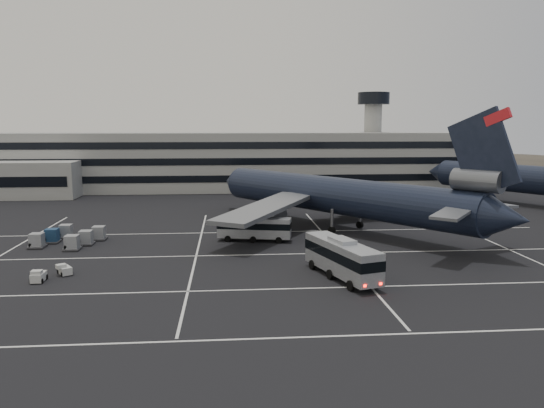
{
  "coord_description": "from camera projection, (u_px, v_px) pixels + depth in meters",
  "views": [
    {
      "loc": [
        -1.99,
        -59.82,
        15.94
      ],
      "look_at": [
        4.08,
        12.87,
        5.0
      ],
      "focal_mm": 35.0,
      "sensor_mm": 36.0,
      "label": 1
    }
  ],
  "objects": [
    {
      "name": "ground",
      "position": [
        246.0,
        263.0,
        61.48
      ],
      "size": [
        260.0,
        260.0,
        0.0
      ],
      "primitive_type": "plane",
      "color": "black",
      "rests_on": "ground"
    },
    {
      "name": "lane_markings",
      "position": [
        254.0,
        262.0,
        62.27
      ],
      "size": [
        90.0,
        55.62,
        0.01
      ],
      "color": "silver",
      "rests_on": "ground"
    },
    {
      "name": "terminal",
      "position": [
        224.0,
        162.0,
        130.33
      ],
      "size": [
        125.0,
        26.0,
        24.0
      ],
      "color": "gray",
      "rests_on": "ground"
    },
    {
      "name": "hills",
      "position": [
        274.0,
        189.0,
        232.29
      ],
      "size": [
        352.0,
        180.0,
        44.0
      ],
      "color": "#38332B",
      "rests_on": "ground"
    },
    {
      "name": "trijet_main",
      "position": [
        339.0,
        196.0,
        80.56
      ],
      "size": [
        39.87,
        49.41,
        18.08
      ],
      "rotation": [
        0.0,
        0.0,
        0.64
      ],
      "color": "black",
      "rests_on": "ground"
    },
    {
      "name": "bus_near",
      "position": [
        342.0,
        256.0,
        55.28
      ],
      "size": [
        6.2,
        12.29,
        4.24
      ],
      "rotation": [
        0.0,
        0.0,
        0.3
      ],
      "color": "gray",
      "rests_on": "ground"
    },
    {
      "name": "bus_far",
      "position": [
        254.0,
        227.0,
        73.09
      ],
      "size": [
        10.38,
        4.42,
        3.57
      ],
      "rotation": [
        0.0,
        0.0,
        1.36
      ],
      "color": "gray",
      "rests_on": "ground"
    },
    {
      "name": "tug_a",
      "position": [
        38.0,
        276.0,
        54.17
      ],
      "size": [
        1.27,
        2.08,
        1.31
      ],
      "rotation": [
        0.0,
        0.0,
        0.02
      ],
      "color": "beige",
      "rests_on": "ground"
    },
    {
      "name": "tug_b",
      "position": [
        65.0,
        270.0,
        56.77
      ],
      "size": [
        2.01,
        2.23,
        1.24
      ],
      "rotation": [
        0.0,
        0.0,
        0.57
      ],
      "color": "beige",
      "rests_on": "ground"
    },
    {
      "name": "uld_cluster",
      "position": [
        69.0,
        237.0,
        71.49
      ],
      "size": [
        9.5,
        10.36,
        1.92
      ],
      "rotation": [
        0.0,
        0.0,
        -0.32
      ],
      "color": "#2D2D30",
      "rests_on": "ground"
    }
  ]
}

